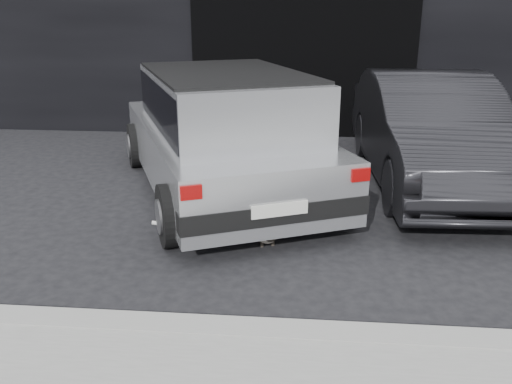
# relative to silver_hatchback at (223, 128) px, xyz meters

# --- Properties ---
(ground) EXTENTS (80.00, 80.00, 0.00)m
(ground) POSITION_rel_silver_hatchback_xyz_m (-0.04, -0.65, -0.86)
(ground) COLOR black
(ground) RESTS_ON ground
(garage_opening) EXTENTS (4.00, 0.10, 2.60)m
(garage_opening) POSITION_rel_silver_hatchback_xyz_m (0.96, 3.34, 0.44)
(garage_opening) COLOR black
(garage_opening) RESTS_ON ground
(curb) EXTENTS (18.00, 0.25, 0.12)m
(curb) POSITION_rel_silver_hatchback_xyz_m (0.96, -3.25, -0.80)
(curb) COLOR gray
(curb) RESTS_ON ground
(silver_hatchback) EXTENTS (3.45, 4.69, 1.58)m
(silver_hatchback) POSITION_rel_silver_hatchback_xyz_m (0.00, 0.00, 0.00)
(silver_hatchback) COLOR silver
(silver_hatchback) RESTS_ON ground
(second_car) EXTENTS (1.72, 4.51, 1.47)m
(second_car) POSITION_rel_silver_hatchback_xyz_m (2.70, 0.68, -0.13)
(second_car) COLOR black
(second_car) RESTS_ON ground
(cat_siamese) EXTENTS (0.37, 0.65, 0.24)m
(cat_siamese) POSITION_rel_silver_hatchback_xyz_m (0.64, -1.52, -0.75)
(cat_siamese) COLOR beige
(cat_siamese) RESTS_ON ground
(cat_white) EXTENTS (0.84, 0.37, 0.39)m
(cat_white) POSITION_rel_silver_hatchback_xyz_m (-0.07, -1.49, -0.67)
(cat_white) COLOR white
(cat_white) RESTS_ON ground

